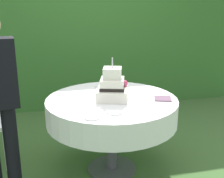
% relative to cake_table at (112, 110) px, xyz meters
% --- Properties ---
extents(ground_plane, '(20.00, 20.00, 0.00)m').
position_rel_cake_table_xyz_m(ground_plane, '(0.00, 0.00, -0.65)').
color(ground_plane, '#3D602D').
extents(foliage_hedge, '(5.39, 0.45, 2.71)m').
position_rel_cake_table_xyz_m(foliage_hedge, '(0.00, 2.12, 0.70)').
color(foliage_hedge, '#336628').
rests_on(foliage_hedge, ground_plane).
extents(cake_table, '(1.27, 1.27, 0.77)m').
position_rel_cake_table_xyz_m(cake_table, '(0.00, 0.00, 0.00)').
color(cake_table, '#4C4C51').
rests_on(cake_table, ground_plane).
extents(wedding_cake, '(0.36, 0.36, 0.41)m').
position_rel_cake_table_xyz_m(wedding_cake, '(0.00, -0.02, 0.24)').
color(wedding_cake, silver).
rests_on(wedding_cake, cake_table).
extents(serving_plate_near, '(0.15, 0.15, 0.01)m').
position_rel_cake_table_xyz_m(serving_plate_near, '(0.17, 0.44, 0.12)').
color(serving_plate_near, white).
rests_on(serving_plate_near, cake_table).
extents(serving_plate_far, '(0.13, 0.13, 0.01)m').
position_rel_cake_table_xyz_m(serving_plate_far, '(-0.27, -0.44, 0.12)').
color(serving_plate_far, white).
rests_on(serving_plate_far, cake_table).
extents(serving_plate_left, '(0.15, 0.15, 0.01)m').
position_rel_cake_table_xyz_m(serving_plate_left, '(-0.06, -0.37, 0.12)').
color(serving_plate_left, white).
rests_on(serving_plate_left, cake_table).
extents(serving_plate_right, '(0.10, 0.10, 0.01)m').
position_rel_cake_table_xyz_m(serving_plate_right, '(-0.05, 0.42, 0.12)').
color(serving_plate_right, white).
rests_on(serving_plate_right, cake_table).
extents(napkin_stack, '(0.20, 0.20, 0.01)m').
position_rel_cake_table_xyz_m(napkin_stack, '(0.47, -0.13, 0.12)').
color(napkin_stack, '#6B4C60').
rests_on(napkin_stack, cake_table).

